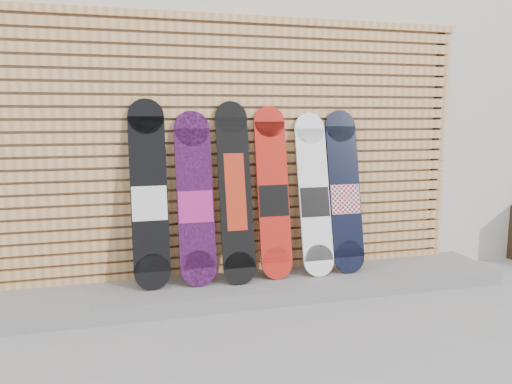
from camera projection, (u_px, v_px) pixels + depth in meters
ground at (282, 326)px, 3.53m from camera, size 80.00×80.00×0.00m
building at (237, 91)px, 6.73m from camera, size 12.00×5.00×3.60m
concrete_step at (239, 288)px, 4.13m from camera, size 4.60×0.70×0.12m
slat_wall at (230, 147)px, 4.24m from camera, size 4.26×0.08×2.29m
snowboard_0 at (149, 195)px, 3.93m from camera, size 0.29×0.31×1.49m
snowboard_1 at (195, 199)px, 4.03m from camera, size 0.29×0.33×1.40m
snowboard_2 at (235, 192)px, 4.09m from camera, size 0.27×0.37×1.48m
snowboard_3 at (273, 193)px, 4.20m from camera, size 0.27×0.32×1.44m
snowboard_4 at (314, 195)px, 4.29m from camera, size 0.27×0.35×1.38m
snowboard_5 at (345, 192)px, 4.37m from camera, size 0.29×0.33×1.41m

